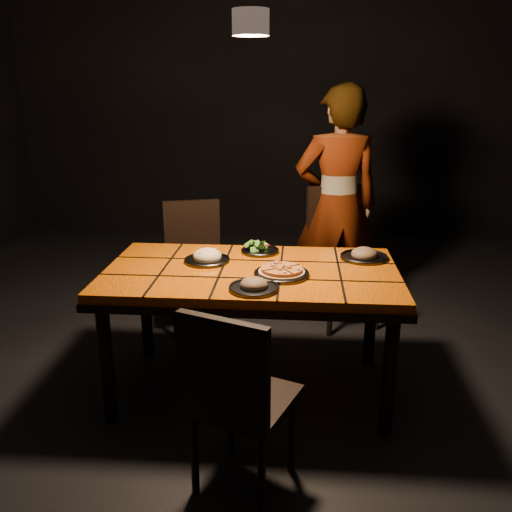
# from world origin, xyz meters

# --- Properties ---
(room_shell) EXTENTS (6.04, 7.04, 3.08)m
(room_shell) POSITION_xyz_m (0.00, 0.00, 1.50)
(room_shell) COLOR black
(room_shell) RESTS_ON ground
(dining_table) EXTENTS (1.62, 0.92, 0.75)m
(dining_table) POSITION_xyz_m (0.00, 0.00, 0.67)
(dining_table) COLOR orange
(dining_table) RESTS_ON ground
(chair_near) EXTENTS (0.51, 0.51, 0.88)m
(chair_near) POSITION_xyz_m (0.01, -0.85, 0.50)
(chair_near) COLOR black
(chair_near) RESTS_ON ground
(chair_far_left) EXTENTS (0.51, 0.51, 0.91)m
(chair_far_left) POSITION_xyz_m (-0.50, 0.93, 0.52)
(chair_far_left) COLOR black
(chair_far_left) RESTS_ON ground
(chair_far_right) EXTENTS (0.58, 0.58, 1.01)m
(chair_far_right) POSITION_xyz_m (0.57, 1.08, 0.58)
(chair_far_right) COLOR black
(chair_far_right) RESTS_ON ground
(diner) EXTENTS (0.70, 0.52, 1.73)m
(diner) POSITION_xyz_m (0.53, 1.16, 0.87)
(diner) COLOR brown
(diner) RESTS_ON ground
(pendant_lamp) EXTENTS (0.18, 0.18, 1.06)m
(pendant_lamp) POSITION_xyz_m (0.00, 0.00, 2.02)
(pendant_lamp) COLOR black
(pendant_lamp) RESTS_ON room_shell
(plate_pizza) EXTENTS (0.34, 0.34, 0.04)m
(plate_pizza) POSITION_xyz_m (0.17, -0.09, 0.77)
(plate_pizza) COLOR #343439
(plate_pizza) RESTS_ON dining_table
(plate_pasta) EXTENTS (0.26, 0.26, 0.09)m
(plate_pasta) POSITION_xyz_m (-0.26, 0.11, 0.77)
(plate_pasta) COLOR #343439
(plate_pasta) RESTS_ON dining_table
(plate_salad) EXTENTS (0.23, 0.23, 0.07)m
(plate_salad) POSITION_xyz_m (0.03, 0.31, 0.78)
(plate_salad) COLOR #343439
(plate_salad) RESTS_ON dining_table
(plate_mushroom_a) EXTENTS (0.25, 0.25, 0.08)m
(plate_mushroom_a) POSITION_xyz_m (0.04, -0.31, 0.77)
(plate_mushroom_a) COLOR #343439
(plate_mushroom_a) RESTS_ON dining_table
(plate_mushroom_b) EXTENTS (0.28, 0.28, 0.09)m
(plate_mushroom_b) POSITION_xyz_m (0.64, 0.24, 0.77)
(plate_mushroom_b) COLOR #343439
(plate_mushroom_b) RESTS_ON dining_table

